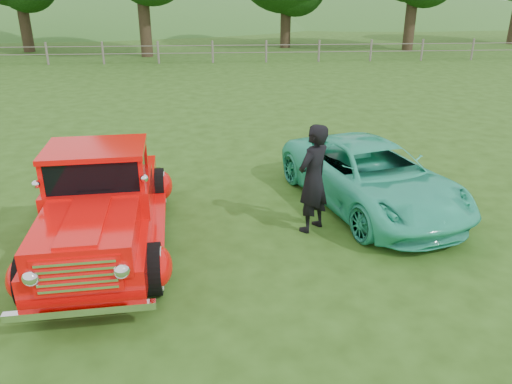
{
  "coord_description": "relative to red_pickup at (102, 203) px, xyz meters",
  "views": [
    {
      "loc": [
        0.22,
        -6.73,
        4.09
      ],
      "look_at": [
        0.83,
        1.2,
        0.77
      ],
      "focal_mm": 35.0,
      "sensor_mm": 36.0,
      "label": 1
    }
  ],
  "objects": [
    {
      "name": "ground",
      "position": [
        1.71,
        -0.87,
        -0.8
      ],
      "size": [
        140.0,
        140.0,
        0.0
      ],
      "primitive_type": "plane",
      "color": "#264612",
      "rests_on": "ground"
    },
    {
      "name": "distant_hills",
      "position": [
        -2.37,
        58.59,
        -5.34
      ],
      "size": [
        116.0,
        60.0,
        18.0
      ],
      "color": "#295921",
      "rests_on": "ground"
    },
    {
      "name": "fence_line",
      "position": [
        1.71,
        21.13,
        -0.19
      ],
      "size": [
        48.0,
        0.12,
        1.2
      ],
      "color": "#6C655B",
      "rests_on": "ground"
    },
    {
      "name": "red_pickup",
      "position": [
        0.0,
        0.0,
        0.0
      ],
      "size": [
        2.51,
        5.1,
        1.78
      ],
      "rotation": [
        0.0,
        0.0,
        0.08
      ],
      "color": "black",
      "rests_on": "ground"
    },
    {
      "name": "teal_sedan",
      "position": [
        4.88,
        1.29,
        -0.16
      ],
      "size": [
        3.27,
        4.95,
        1.26
      ],
      "primitive_type": "imported",
      "rotation": [
        0.0,
        0.0,
        0.28
      ],
      "color": "#31C49B",
      "rests_on": "ground"
    },
    {
      "name": "man",
      "position": [
        3.54,
        0.36,
        0.18
      ],
      "size": [
        0.84,
        0.83,
        1.95
      ],
      "primitive_type": "imported",
      "rotation": [
        0.0,
        0.0,
        3.9
      ],
      "color": "black",
      "rests_on": "ground"
    }
  ]
}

